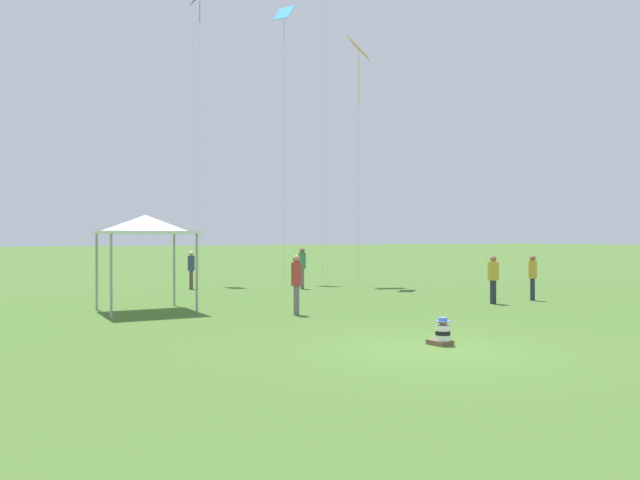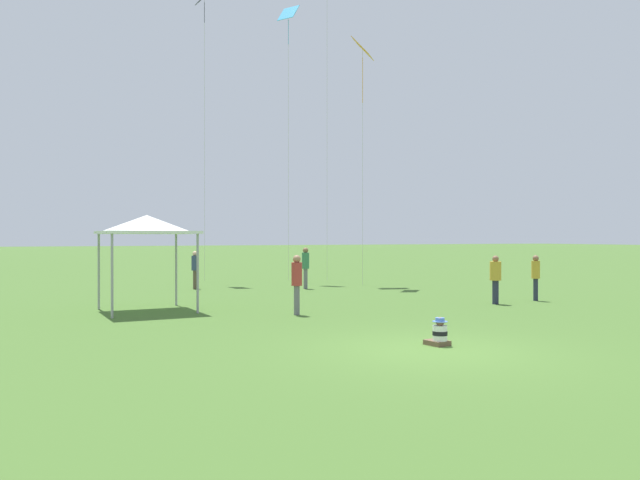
{
  "view_description": "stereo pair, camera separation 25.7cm",
  "coord_description": "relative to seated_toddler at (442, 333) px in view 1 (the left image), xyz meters",
  "views": [
    {
      "loc": [
        -7.25,
        -9.93,
        2.2
      ],
      "look_at": [
        0.15,
        5.36,
        2.12
      ],
      "focal_mm": 35.0,
      "sensor_mm": 36.0,
      "label": 1
    },
    {
      "loc": [
        -7.02,
        -10.04,
        2.2
      ],
      "look_at": [
        0.15,
        5.36,
        2.12
      ],
      "focal_mm": 35.0,
      "sensor_mm": 36.0,
      "label": 2
    }
  ],
  "objects": [
    {
      "name": "ground_plane",
      "position": [
        -0.49,
        -0.37,
        -0.24
      ],
      "size": [
        300.0,
        300.0,
        0.0
      ],
      "primitive_type": "plane",
      "color": "#426628"
    },
    {
      "name": "seated_toddler",
      "position": [
        0.0,
        0.0,
        0.0
      ],
      "size": [
        0.43,
        0.5,
        0.58
      ],
      "rotation": [
        0.0,
        0.0,
        0.15
      ],
      "color": "brown",
      "rests_on": "ground"
    },
    {
      "name": "person_standing_1",
      "position": [
        8.3,
        5.91,
        0.71
      ],
      "size": [
        0.34,
        0.34,
        1.57
      ],
      "rotation": [
        0.0,
        0.0,
        3.36
      ],
      "color": "#282D42",
      "rests_on": "ground"
    },
    {
      "name": "person_standing_2",
      "position": [
        -0.69,
        5.8,
        0.79
      ],
      "size": [
        0.42,
        0.42,
        1.69
      ],
      "rotation": [
        0.0,
        0.0,
        0.6
      ],
      "color": "slate",
      "rests_on": "ground"
    },
    {
      "name": "person_standing_3",
      "position": [
        6.32,
        5.66,
        0.7
      ],
      "size": [
        0.45,
        0.45,
        1.59
      ],
      "rotation": [
        0.0,
        0.0,
        2.91
      ],
      "color": "#282D42",
      "rests_on": "ground"
    },
    {
      "name": "person_standing_4",
      "position": [
        3.09,
        13.82,
        0.83
      ],
      "size": [
        0.43,
        0.43,
        1.75
      ],
      "rotation": [
        0.0,
        0.0,
        4.19
      ],
      "color": "slate",
      "rests_on": "ground"
    },
    {
      "name": "person_standing_5",
      "position": [
        -1.18,
        15.75,
        0.73
      ],
      "size": [
        0.36,
        0.36,
        1.6
      ],
      "rotation": [
        0.0,
        0.0,
        1.86
      ],
      "color": "brown",
      "rests_on": "ground"
    },
    {
      "name": "canopy_tent",
      "position": [
        -4.38,
        8.48,
        2.31
      ],
      "size": [
        2.76,
        2.76,
        2.85
      ],
      "rotation": [
        0.0,
        0.0,
        0.05
      ],
      "color": "white",
      "rests_on": "ground"
    },
    {
      "name": "kite_1",
      "position": [
        4.39,
        18.95,
        12.8
      ],
      "size": [
        1.04,
        1.16,
        13.97
      ],
      "rotation": [
        0.0,
        0.0,
        4.48
      ],
      "color": "#339EDB",
      "rests_on": "ground"
    },
    {
      "name": "kite_2",
      "position": [
        6.26,
        14.56,
        10.29
      ],
      "size": [
        1.39,
        1.42,
        11.24
      ],
      "rotation": [
        0.0,
        0.0,
        0.06
      ],
      "color": "orange",
      "rests_on": "ground"
    },
    {
      "name": "kite_3",
      "position": [
        0.37,
        20.15,
        13.45
      ],
      "size": [
        0.74,
        1.08,
        14.65
      ],
      "rotation": [
        0.0,
        0.0,
        4.05
      ],
      "color": "#1E2328",
      "rests_on": "ground"
    }
  ]
}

